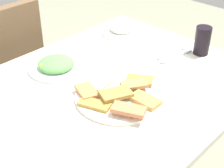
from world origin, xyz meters
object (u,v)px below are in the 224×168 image
at_px(dining_chair, 0,79).
at_px(salad_plate_rice, 56,65).
at_px(paper_napkin, 173,56).
at_px(salad_plate_greens, 122,28).
at_px(spoon, 169,53).
at_px(pide_platter, 119,95).
at_px(dining_table, 108,105).
at_px(soda_can, 202,41).
at_px(fork, 176,56).

height_order(dining_chair, salad_plate_rice, dining_chair).
height_order(dining_chair, paper_napkin, dining_chair).
height_order(salad_plate_greens, spoon, salad_plate_greens).
relative_size(pide_platter, paper_napkin, 2.58).
bearing_deg(dining_table, spoon, -3.09).
distance_m(salad_plate_greens, salad_plate_rice, 0.44).
bearing_deg(pide_platter, soda_can, -3.34).
height_order(soda_can, paper_napkin, soda_can).
relative_size(salad_plate_greens, salad_plate_rice, 0.89).
bearing_deg(salad_plate_greens, salad_plate_rice, -174.24).
relative_size(dining_chair, salad_plate_greens, 4.63).
bearing_deg(dining_table, pide_platter, -107.72).
xyz_separation_m(pide_platter, soda_can, (0.49, -0.03, 0.05)).
xyz_separation_m(dining_table, pide_platter, (-0.03, -0.08, 0.10)).
bearing_deg(paper_napkin, dining_table, 174.09).
xyz_separation_m(salad_plate_rice, fork, (0.41, -0.29, -0.01)).
bearing_deg(salad_plate_greens, pide_platter, -138.88).
bearing_deg(paper_napkin, spoon, 90.00).
distance_m(soda_can, spoon, 0.15).
bearing_deg(paper_napkin, salad_plate_rice, 146.11).
distance_m(dining_chair, salad_plate_rice, 0.53).
bearing_deg(spoon, salad_plate_rice, 157.02).
xyz_separation_m(pide_platter, paper_napkin, (0.39, 0.05, -0.01)).
relative_size(dining_table, pide_platter, 3.48).
bearing_deg(dining_chair, dining_table, -84.12).
distance_m(salad_plate_rice, spoon, 0.49).
bearing_deg(fork, salad_plate_rice, 151.85).
height_order(dining_table, dining_chair, dining_chair).
distance_m(dining_chair, soda_can, 1.02).
bearing_deg(dining_table, salad_plate_greens, 35.79).
height_order(salad_plate_greens, salad_plate_rice, salad_plate_greens).
relative_size(pide_platter, spoon, 1.89).
xyz_separation_m(salad_plate_greens, paper_napkin, (-0.03, -0.32, -0.02)).
distance_m(pide_platter, paper_napkin, 0.39).
height_order(pide_platter, salad_plate_greens, salad_plate_greens).
height_order(salad_plate_greens, paper_napkin, salad_plate_greens).
bearing_deg(salad_plate_greens, dining_chair, 138.04).
distance_m(dining_table, pide_platter, 0.13).
xyz_separation_m(dining_table, paper_napkin, (0.36, -0.04, 0.09)).
height_order(dining_table, fork, fork).
distance_m(soda_can, paper_napkin, 0.14).
bearing_deg(paper_napkin, dining_chair, 120.53).
bearing_deg(salad_plate_rice, salad_plate_greens, 5.76).
bearing_deg(soda_can, spoon, 138.10).
bearing_deg(dining_chair, fork, -60.07).
bearing_deg(soda_can, dining_chair, 123.51).
relative_size(dining_chair, paper_napkin, 7.46).
distance_m(dining_table, paper_napkin, 0.38).
relative_size(dining_table, paper_napkin, 8.98).
distance_m(pide_platter, fork, 0.39).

